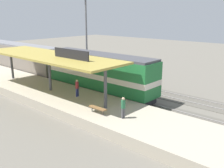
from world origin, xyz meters
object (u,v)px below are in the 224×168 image
(locomotive, at_px, (99,73))
(person_waiting, at_px, (77,87))
(passenger_carriage_single, at_px, (16,57))
(platform_bench, at_px, (98,108))
(person_walking, at_px, (123,107))
(freight_car, at_px, (95,65))
(light_mast, at_px, (86,17))

(locomotive, height_order, person_waiting, locomotive)
(passenger_carriage_single, bearing_deg, locomotive, -90.00)
(locomotive, bearing_deg, platform_bench, -136.41)
(locomotive, bearing_deg, person_walking, -124.27)
(locomotive, relative_size, freight_car, 1.20)
(platform_bench, distance_m, freight_car, 15.23)
(locomotive, relative_size, person_waiting, 8.44)
(person_waiting, bearing_deg, freight_car, 35.66)
(locomotive, xyz_separation_m, passenger_carriage_single, (0.00, 18.00, -0.10))
(platform_bench, xyz_separation_m, person_waiting, (1.88, 4.65, 0.51))
(freight_car, relative_size, person_walking, 7.02)
(person_waiting, bearing_deg, locomotive, 14.41)
(freight_car, bearing_deg, locomotive, -131.50)
(platform_bench, bearing_deg, person_waiting, 68.01)
(platform_bench, relative_size, locomotive, 0.12)
(locomotive, height_order, passenger_carriage_single, locomotive)
(freight_car, height_order, light_mast, light_mast)
(person_waiting, xyz_separation_m, person_walking, (-1.28, -6.86, 0.00))
(passenger_carriage_single, xyz_separation_m, light_mast, (7.80, -7.73, 6.08))
(platform_bench, height_order, locomotive, locomotive)
(locomotive, xyz_separation_m, freight_car, (4.60, 5.20, -0.44))
(locomotive, distance_m, person_waiting, 4.29)
(light_mast, bearing_deg, freight_car, -122.27)
(platform_bench, bearing_deg, light_mast, 49.19)
(locomotive, bearing_deg, light_mast, 52.78)
(locomotive, distance_m, light_mast, 14.22)
(freight_car, distance_m, light_mast, 8.79)
(freight_car, relative_size, person_waiting, 7.02)
(locomotive, height_order, freight_car, locomotive)
(passenger_carriage_single, height_order, freight_car, passenger_carriage_single)
(platform_bench, bearing_deg, person_walking, -74.77)
(platform_bench, xyz_separation_m, passenger_carriage_single, (6.00, 23.71, 0.97))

